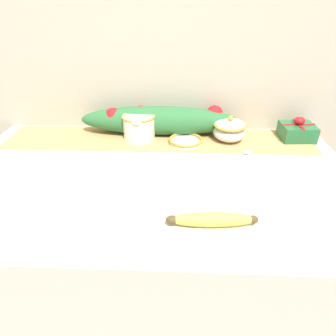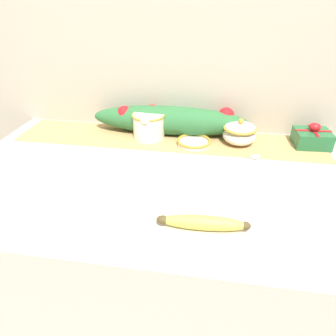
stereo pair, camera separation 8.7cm
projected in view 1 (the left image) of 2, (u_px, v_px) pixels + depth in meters
The scene contains 11 objects.
ground_plane at pixel (158, 336), 1.38m from camera, with size 12.00×12.00×0.00m, color #B2A899.
countertop at pixel (156, 271), 1.16m from camera, with size 1.27×0.75×0.88m, color beige.
back_wall at pixel (160, 45), 1.11m from camera, with size 2.07×0.04×2.40m, color #B7AD99.
table_runner at pixel (159, 139), 1.15m from camera, with size 1.16×0.21×0.00m, color tan.
cream_pitcher at pixel (139, 126), 1.13m from camera, with size 0.13×0.14×0.10m.
sugar_bowl at pixel (229, 130), 1.12m from camera, with size 0.12×0.12×0.10m.
small_dish at pixel (186, 141), 1.12m from camera, with size 0.13×0.13×0.02m.
banana at pixel (212, 220), 0.72m from camera, with size 0.23×0.05×0.04m.
spoon at pixel (244, 153), 1.05m from camera, with size 0.18×0.10×0.01m.
gift_box at pixel (297, 131), 1.14m from camera, with size 0.13×0.11×0.09m.
poinsettia_garland at pixel (159, 120), 1.17m from camera, with size 0.62×0.12×0.11m.
Camera 1 is at (0.08, -0.79, 1.38)m, focal length 32.00 mm.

